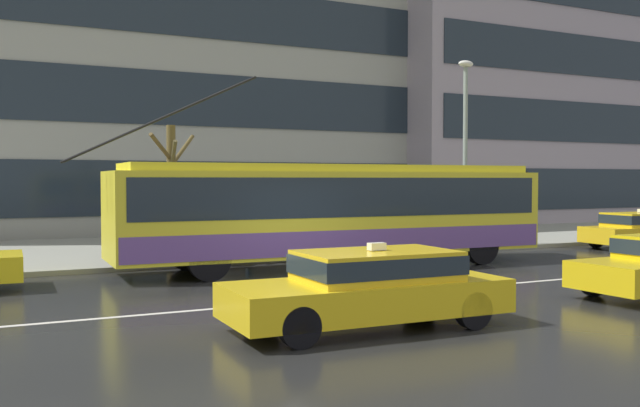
# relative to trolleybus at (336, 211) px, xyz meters

# --- Properties ---
(ground_plane) EXTENTS (160.00, 160.00, 0.00)m
(ground_plane) POSITION_rel_trolleybus_xyz_m (-1.97, -3.28, -1.57)
(ground_plane) COLOR #242525
(sidewalk_slab) EXTENTS (80.00, 10.00, 0.14)m
(sidewalk_slab) POSITION_rel_trolleybus_xyz_m (-1.97, 6.60, -1.50)
(sidewalk_slab) COLOR gray
(sidewalk_slab) RESTS_ON ground_plane
(lane_centre_line) EXTENTS (72.00, 0.14, 0.01)m
(lane_centre_line) POSITION_rel_trolleybus_xyz_m (-1.97, -4.48, -1.56)
(lane_centre_line) COLOR silver
(lane_centre_line) RESTS_ON ground_plane
(trolleybus) EXTENTS (13.19, 2.89, 5.07)m
(trolleybus) POSITION_rel_trolleybus_xyz_m (0.00, 0.00, 0.00)
(trolleybus) COLOR yellow
(trolleybus) RESTS_ON ground_plane
(taxi_oncoming_near) EXTENTS (4.68, 1.90, 1.39)m
(taxi_oncoming_near) POSITION_rel_trolleybus_xyz_m (-3.14, -7.24, -0.86)
(taxi_oncoming_near) COLOR yellow
(taxi_oncoming_near) RESTS_ON ground_plane
(bus_shelter) EXTENTS (3.68, 1.80, 2.43)m
(bus_shelter) POSITION_rel_trolleybus_xyz_m (-0.72, 3.64, 0.42)
(bus_shelter) COLOR gray
(bus_shelter) RESTS_ON sidewalk_slab
(pedestrian_at_shelter) EXTENTS (0.38, 0.38, 1.65)m
(pedestrian_at_shelter) POSITION_rel_trolleybus_xyz_m (-4.80, 4.14, -0.45)
(pedestrian_at_shelter) COLOR black
(pedestrian_at_shelter) RESTS_ON sidewalk_slab
(pedestrian_approaching_curb) EXTENTS (1.14, 1.14, 1.88)m
(pedestrian_approaching_curb) POSITION_rel_trolleybus_xyz_m (-1.28, 3.33, 0.09)
(pedestrian_approaching_curb) COLOR #253A4C
(pedestrian_approaching_curb) RESTS_ON sidewalk_slab
(pedestrian_walking_past) EXTENTS (1.37, 1.37, 1.98)m
(pedestrian_walking_past) POSITION_rel_trolleybus_xyz_m (-3.73, 2.40, 0.15)
(pedestrian_walking_past) COLOR #2A1F30
(pedestrian_walking_past) RESTS_ON sidewalk_slab
(pedestrian_waiting_by_pole) EXTENTS (0.97, 0.97, 1.90)m
(pedestrian_waiting_by_pole) POSITION_rel_trolleybus_xyz_m (-2.33, 4.30, 0.07)
(pedestrian_waiting_by_pole) COLOR black
(pedestrian_waiting_by_pole) RESTS_ON sidewalk_slab
(street_lamp) EXTENTS (0.60, 0.32, 6.47)m
(street_lamp) POSITION_rel_trolleybus_xyz_m (6.59, 2.77, 2.41)
(street_lamp) COLOR gray
(street_lamp) RESTS_ON sidewalk_slab
(street_tree_bare) EXTENTS (1.71, 1.45, 3.89)m
(street_tree_bare) POSITION_rel_trolleybus_xyz_m (-3.72, 3.30, 0.71)
(street_tree_bare) COLOR brown
(street_tree_bare) RESTS_ON sidewalk_slab
(office_tower_corner_left) EXTENTS (27.16, 15.06, 19.42)m
(office_tower_corner_left) POSITION_rel_trolleybus_xyz_m (-2.11, 19.64, 8.15)
(office_tower_corner_left) COLOR #999B92
(office_tower_corner_left) RESTS_ON ground_plane
(office_tower_corner_right) EXTENTS (22.51, 15.64, 25.23)m
(office_tower_corner_right) POSITION_rel_trolleybus_xyz_m (21.51, 17.81, 11.06)
(office_tower_corner_right) COLOR #998F9C
(office_tower_corner_right) RESTS_ON ground_plane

